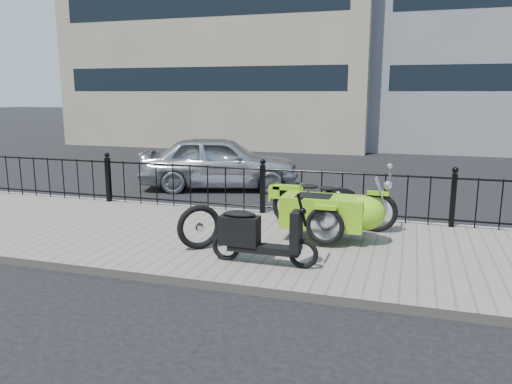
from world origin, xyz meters
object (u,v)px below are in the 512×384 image
(spare_tire, at_px, (199,227))
(sedan_car, at_px, (220,162))
(scooter, at_px, (256,236))
(motorcycle_sidecar, at_px, (335,210))

(spare_tire, height_order, sedan_car, sedan_car)
(scooter, relative_size, sedan_car, 0.38)
(sedan_car, bearing_deg, spare_tire, -178.41)
(motorcycle_sidecar, distance_m, sedan_car, 5.39)
(motorcycle_sidecar, relative_size, scooter, 1.49)
(scooter, bearing_deg, sedan_car, 116.03)
(spare_tire, relative_size, sedan_car, 0.17)
(motorcycle_sidecar, distance_m, scooter, 1.76)
(spare_tire, bearing_deg, sedan_car, 108.04)
(motorcycle_sidecar, height_order, scooter, scooter)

